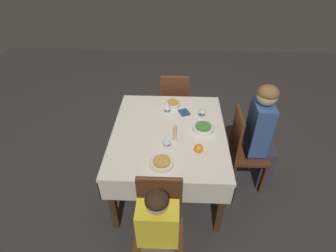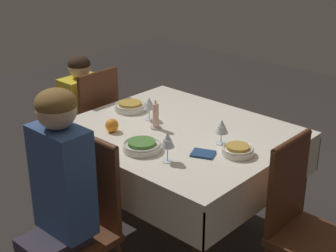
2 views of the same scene
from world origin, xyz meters
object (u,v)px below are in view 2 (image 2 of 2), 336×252
object	(u,v)px
bowl_east	(238,150)
orange_fruit	(112,125)
wine_glass_west	(149,104)
wine_glass_east	(222,127)
person_child_yellow	(77,115)
wine_glass_south	(167,141)
dining_table	(178,144)
bowl_south	(142,146)
chair_west	(92,126)
napkin_red_folded	(203,154)
chair_south	(83,220)
candle_centerpiece	(156,117)
chair_east	(302,222)
person_adult_denim	(56,199)
bowl_west	(130,106)

from	to	relation	value
bowl_east	orange_fruit	size ratio (longest dim) A/B	2.18
wine_glass_west	wine_glass_east	world-z (taller)	wine_glass_west
orange_fruit	person_child_yellow	bearing A→B (deg)	157.23
wine_glass_south	bowl_east	xyz separation A→B (m)	(0.23, 0.32, -0.09)
wine_glass_east	orange_fruit	xyz separation A→B (m)	(-0.59, -0.31, -0.06)
dining_table	orange_fruit	bearing A→B (deg)	-135.69
bowl_south	orange_fruit	world-z (taller)	orange_fruit
bowl_east	person_child_yellow	bearing A→B (deg)	177.46
bowl_south	wine_glass_south	xyz separation A→B (m)	(0.20, -0.00, 0.09)
chair_west	napkin_red_folded	distance (m)	1.25
orange_fruit	napkin_red_folded	distance (m)	0.62
dining_table	chair_south	xyz separation A→B (m)	(0.04, -0.80, -0.15)
candle_centerpiece	orange_fruit	xyz separation A→B (m)	(-0.16, -0.22, -0.03)
candle_centerpiece	napkin_red_folded	size ratio (longest dim) A/B	1.19
chair_east	candle_centerpiece	distance (m)	1.06
chair_east	person_child_yellow	size ratio (longest dim) A/B	0.93
chair_south	person_adult_denim	distance (m)	0.24
person_adult_denim	dining_table	bearing A→B (deg)	92.59
chair_east	bowl_east	distance (m)	0.50
person_child_yellow	wine_glass_south	world-z (taller)	person_child_yellow
dining_table	wine_glass_east	size ratio (longest dim) A/B	8.83
chair_west	chair_east	xyz separation A→B (m)	(1.78, -0.08, 0.00)
chair_east	wine_glass_west	bearing A→B (deg)	87.36
person_adult_denim	person_child_yellow	world-z (taller)	person_adult_denim
chair_west	wine_glass_south	world-z (taller)	chair_west
wine_glass_west	napkin_red_folded	xyz separation A→B (m)	(0.58, -0.17, -0.10)
dining_table	chair_south	world-z (taller)	chair_south
orange_fruit	chair_south	bearing A→B (deg)	-57.29
wine_glass_west	bowl_east	world-z (taller)	wine_glass_west
chair_west	napkin_red_folded	world-z (taller)	chair_west
dining_table	wine_glass_east	world-z (taller)	wine_glass_east
dining_table	wine_glass_west	xyz separation A→B (m)	(-0.26, 0.01, 0.20)
chair_south	wine_glass_south	xyz separation A→B (m)	(0.18, 0.45, 0.36)
person_adult_denim	orange_fruit	xyz separation A→B (m)	(-0.33, 0.66, 0.09)
chair_west	wine_glass_west	bearing A→B (deg)	87.25
dining_table	orange_fruit	distance (m)	0.42
wine_glass_west	orange_fruit	world-z (taller)	wine_glass_west
dining_table	bowl_west	bearing A→B (deg)	174.80
chair_south	wine_glass_south	bearing A→B (deg)	67.68
chair_west	wine_glass_west	distance (m)	0.72
chair_west	person_child_yellow	bearing A→B (deg)	-90.00
chair_west	person_adult_denim	bearing A→B (deg)	43.51
wine_glass_west	bowl_south	bearing A→B (deg)	-50.95
chair_west	person_child_yellow	size ratio (longest dim) A/B	0.93
chair_west	candle_centerpiece	size ratio (longest dim) A/B	5.25
chair_east	candle_centerpiece	world-z (taller)	chair_east
chair_east	person_adult_denim	size ratio (longest dim) A/B	0.76
wine_glass_east	wine_glass_south	bearing A→B (deg)	-101.48
wine_glass_east	orange_fruit	distance (m)	0.67
wine_glass_east	wine_glass_west	bearing A→B (deg)	-178.10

